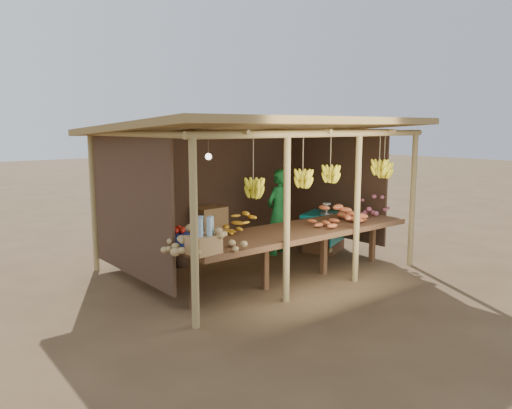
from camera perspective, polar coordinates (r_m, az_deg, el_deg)
ground at (r=8.28m, az=0.00°, el=-7.20°), size 60.00×60.00×0.00m
stall_structure at (r=7.89m, az=0.53°, el=6.08°), size 4.70×3.50×2.43m
counter at (r=7.40m, az=4.63°, el=-3.27°), size 3.90×1.05×0.80m
potato_heap at (r=6.10m, az=-5.53°, el=-3.58°), size 1.12×0.89×0.37m
sweet_potato_heap at (r=7.78m, az=9.72°, el=-0.97°), size 1.03×0.62×0.36m
onion_heap at (r=8.81m, az=13.26°, el=0.07°), size 0.91×0.60×0.36m
banana_pile at (r=7.14m, az=-1.37°, el=-1.79°), size 0.56×0.36×0.34m
tomato_basin at (r=6.53m, az=-9.09°, el=-3.65°), size 0.42×0.42×0.22m
bottle_box at (r=5.95m, az=-5.98°, el=-4.01°), size 0.38×0.32×0.45m
vendor at (r=8.98m, az=2.58°, el=-0.86°), size 0.63×0.48×1.55m
tarp_crate at (r=9.39m, az=7.77°, el=-2.97°), size 0.98×0.92×0.92m
carton_stack at (r=8.96m, az=-6.32°, el=-3.53°), size 1.14×0.45×0.85m
burlap_sacks at (r=8.31m, az=-9.41°, el=-5.60°), size 0.75×0.39×0.53m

